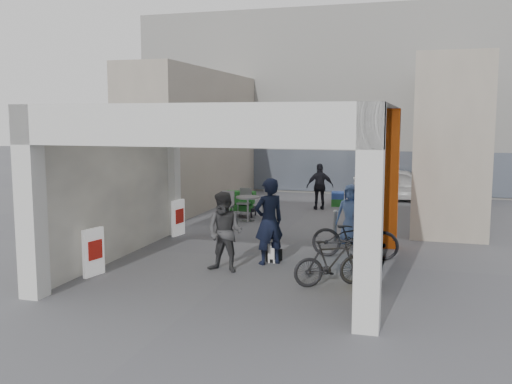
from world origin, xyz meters
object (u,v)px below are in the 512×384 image
(produce_stand, at_px, (239,206))
(man_back_turned, at_px, (225,232))
(border_collie, at_px, (273,250))
(bicycle_rear, at_px, (331,263))
(bicycle_front, at_px, (355,236))
(man_elderly, at_px, (351,214))
(cafe_set, at_px, (247,209))
(man_crates, at_px, (320,187))
(white_van, at_px, (401,185))
(man_with_dog, at_px, (269,221))

(produce_stand, relative_size, man_back_turned, 0.73)
(border_collie, xyz_separation_m, bicycle_rear, (1.57, -1.52, 0.18))
(bicycle_front, bearing_deg, man_elderly, 9.95)
(bicycle_front, bearing_deg, cafe_set, 42.88)
(cafe_set, xyz_separation_m, bicycle_front, (3.94, -4.21, 0.19))
(border_collie, bearing_deg, man_back_turned, -111.80)
(man_crates, bearing_deg, bicycle_rear, 82.70)
(cafe_set, height_order, man_back_turned, man_back_turned)
(produce_stand, height_order, border_collie, produce_stand)
(produce_stand, distance_m, man_back_turned, 7.04)
(man_elderly, bearing_deg, man_back_turned, -117.27)
(man_crates, bearing_deg, man_elderly, 89.58)
(man_back_turned, distance_m, white_van, 12.41)
(bicycle_front, bearing_deg, man_crates, 16.04)
(produce_stand, distance_m, man_elderly, 5.23)
(cafe_set, xyz_separation_m, man_elderly, (3.65, -2.59, 0.44))
(man_with_dog, bearing_deg, cafe_set, -111.17)
(man_with_dog, xyz_separation_m, man_back_turned, (-0.73, -0.89, -0.11))
(border_collie, xyz_separation_m, bicycle_front, (1.75, 0.87, 0.25))
(man_elderly, distance_m, man_crates, 5.62)
(man_back_turned, xyz_separation_m, bicycle_front, (2.53, 1.96, -0.33))
(white_van, bearing_deg, border_collie, 166.40)
(white_van, bearing_deg, man_crates, 137.12)
(man_with_dog, xyz_separation_m, bicycle_rear, (1.61, -1.32, -0.52))
(cafe_set, bearing_deg, produce_stand, 128.44)
(produce_stand, xyz_separation_m, white_van, (5.12, 5.21, 0.32))
(man_with_dog, height_order, bicycle_front, man_with_dog)
(border_collie, height_order, white_van, white_van)
(produce_stand, distance_m, bicycle_rear, 8.34)
(border_collie, bearing_deg, man_with_dog, -88.90)
(cafe_set, relative_size, bicycle_rear, 1.05)
(cafe_set, distance_m, bicycle_front, 5.77)
(border_collie, bearing_deg, bicycle_front, 39.94)
(bicycle_rear, distance_m, white_van, 12.43)
(bicycle_rear, bearing_deg, border_collie, 17.29)
(bicycle_rear, bearing_deg, bicycle_front, -33.11)
(man_back_turned, relative_size, man_crates, 1.04)
(bicycle_front, xyz_separation_m, bicycle_rear, (-0.19, -2.39, -0.07))
(man_with_dog, height_order, man_back_turned, man_with_dog)
(man_back_turned, bearing_deg, bicycle_rear, -2.51)
(man_back_turned, xyz_separation_m, man_elderly, (2.24, 3.59, -0.08))
(produce_stand, height_order, bicycle_rear, bicycle_rear)
(border_collie, relative_size, man_back_turned, 0.41)
(man_with_dog, bearing_deg, bicycle_front, 167.51)
(produce_stand, bearing_deg, man_with_dog, -71.23)
(produce_stand, xyz_separation_m, border_collie, (2.66, -5.67, -0.05))
(produce_stand, xyz_separation_m, bicycle_front, (4.41, -4.80, 0.20))
(man_elderly, relative_size, bicycle_rear, 1.03)
(bicycle_rear, bearing_deg, produce_stand, 1.81)
(man_crates, relative_size, bicycle_front, 0.82)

